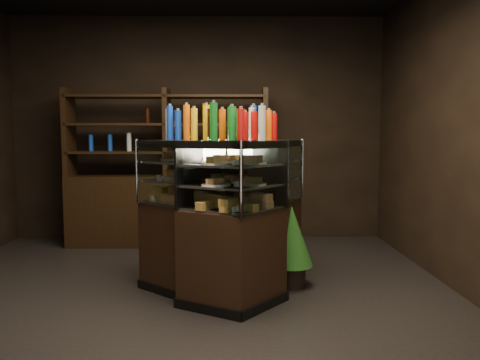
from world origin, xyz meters
name	(u,v)px	position (x,y,z in m)	size (l,w,h in m)	color
ground	(178,300)	(0.00, 0.00, 0.00)	(5.00, 5.00, 0.00)	black
room_shell	(175,71)	(0.00, 0.00, 1.94)	(5.02, 5.02, 3.01)	black
display_case	(227,242)	(0.42, 0.18, 0.46)	(1.58, 1.41, 1.38)	black
food_display	(227,179)	(0.42, 0.18, 1.03)	(1.18, 1.10, 0.43)	gold
bottles_top	(227,124)	(0.42, 0.18, 1.51)	(1.01, 0.96, 0.30)	#0F38B2
potted_conifer	(292,234)	(1.02, 0.36, 0.49)	(0.40, 0.40, 0.87)	black
back_shelving	(168,199)	(-0.36, 2.05, 0.60)	(2.55, 0.44, 2.00)	black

